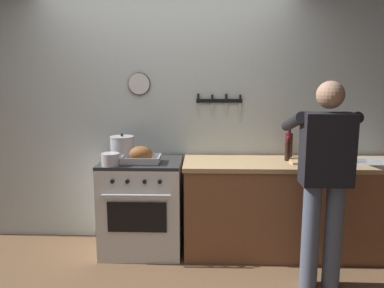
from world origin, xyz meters
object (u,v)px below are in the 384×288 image
at_px(bottle_olive_oil, 313,147).
at_px(cutting_board, 309,161).
at_px(person_cook, 325,172).
at_px(stock_pot, 122,148).
at_px(stove, 142,206).
at_px(roasting_pan, 141,156).
at_px(saucepan, 110,159).
at_px(bottle_wine_red, 289,144).
at_px(bottle_soy_sauce, 288,151).

bearing_deg(bottle_olive_oil, cutting_board, -115.23).
distance_m(person_cook, stock_pot, 1.85).
height_order(stove, bottle_olive_oil, bottle_olive_oil).
bearing_deg(cutting_board, person_cook, -93.72).
bearing_deg(roasting_pan, bottle_olive_oil, 7.48).
bearing_deg(cutting_board, stock_pot, 177.57).
relative_size(stove, saucepan, 5.53).
xyz_separation_m(stock_pot, bottle_wine_red, (1.62, 0.14, 0.02)).
xyz_separation_m(stove, bottle_wine_red, (1.43, 0.18, 0.58)).
distance_m(stove, cutting_board, 1.64).
relative_size(stove, stock_pot, 3.57).
height_order(roasting_pan, stock_pot, stock_pot).
relative_size(stock_pot, cutting_board, 0.70).
bearing_deg(stock_pot, cutting_board, -2.43).
bearing_deg(saucepan, bottle_olive_oil, 9.85).
bearing_deg(cutting_board, bottle_soy_sauce, 161.79).
relative_size(cutting_board, bottle_olive_oil, 1.28).
xyz_separation_m(stove, bottle_olive_oil, (1.64, 0.11, 0.57)).
relative_size(stock_pot, saucepan, 1.55).
bearing_deg(person_cook, bottle_olive_oil, -0.18).
bearing_deg(person_cook, bottle_wine_red, 15.70).
xyz_separation_m(roasting_pan, stock_pot, (-0.20, 0.15, 0.05)).
distance_m(bottle_olive_oil, bottle_wine_red, 0.23).
bearing_deg(stove, roasting_pan, -81.54).
bearing_deg(stove, bottle_soy_sauce, 1.34).
distance_m(stock_pot, bottle_olive_oil, 1.83).
bearing_deg(saucepan, stove, 42.59).
bearing_deg(bottle_olive_oil, bottle_soy_sauce, -164.09).
xyz_separation_m(roasting_pan, bottle_soy_sauce, (1.37, 0.14, 0.03)).
distance_m(stock_pot, bottle_soy_sauce, 1.58).
distance_m(person_cook, cutting_board, 0.59).
bearing_deg(bottle_soy_sauce, bottle_wine_red, 74.38).
height_order(person_cook, roasting_pan, person_cook).
distance_m(roasting_pan, stock_pot, 0.26).
height_order(stove, stock_pot, stock_pot).
relative_size(stove, bottle_soy_sauce, 3.92).
xyz_separation_m(roasting_pan, saucepan, (-0.26, -0.11, -0.01)).
xyz_separation_m(roasting_pan, bottle_wine_red, (1.41, 0.29, 0.06)).
relative_size(roasting_pan, saucepan, 2.16).
distance_m(roasting_pan, bottle_olive_oil, 1.64).
relative_size(stove, bottle_wine_red, 2.90).
height_order(person_cook, bottle_soy_sauce, person_cook).
height_order(saucepan, bottle_soy_sauce, bottle_soy_sauce).
bearing_deg(bottle_soy_sauce, stove, -178.66).
xyz_separation_m(cutting_board, bottle_soy_sauce, (-0.19, 0.06, 0.09)).
distance_m(roasting_pan, saucepan, 0.28).
xyz_separation_m(saucepan, cutting_board, (1.82, 0.19, -0.05)).
relative_size(stove, roasting_pan, 2.56).
relative_size(person_cook, bottle_olive_oil, 5.89).
distance_m(person_cook, bottle_wine_red, 0.81).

